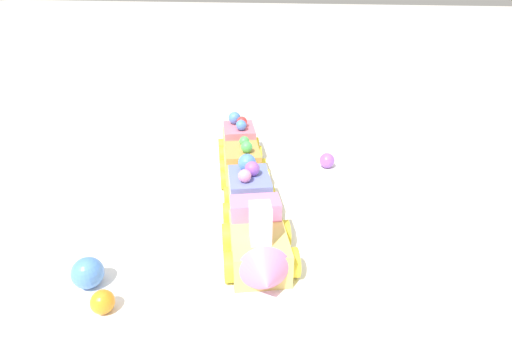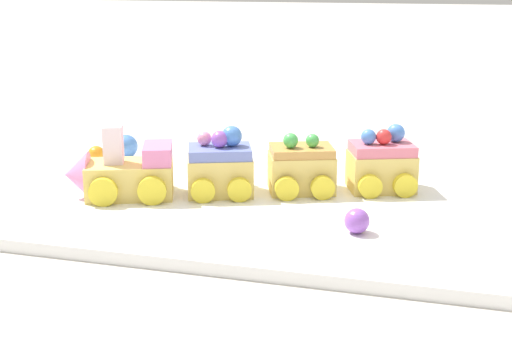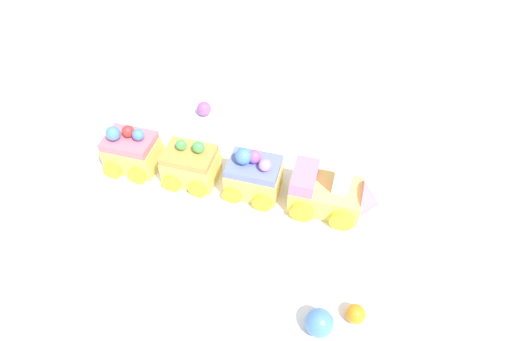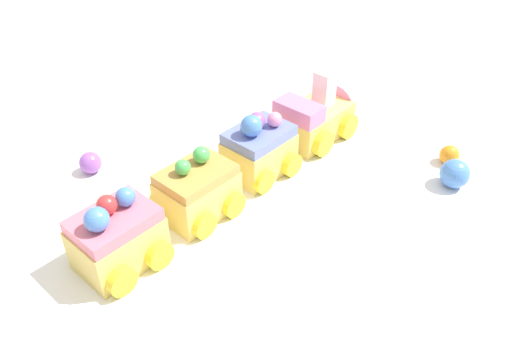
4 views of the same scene
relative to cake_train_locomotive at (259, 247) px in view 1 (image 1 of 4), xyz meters
The scene contains 9 objects.
ground_plane 0.13m from the cake_train_locomotive, 147.82° to the right, with size 10.00×10.00×0.00m, color beige.
display_board 0.13m from the cake_train_locomotive, 147.82° to the right, with size 0.68×0.42×0.01m, color white.
cake_train_locomotive is the anchor object (origin of this frame).
cake_car_blueberry 0.10m from the cake_train_locomotive, 159.56° to the right, with size 0.08×0.08×0.07m.
cake_car_caramel 0.19m from the cake_train_locomotive, 159.61° to the right, with size 0.08×0.08×0.06m.
cake_car_strawberry 0.28m from the cake_train_locomotive, 159.57° to the right, with size 0.08×0.08×0.07m.
gumball_purple 0.26m from the cake_train_locomotive, behind, with size 0.02×0.02×0.02m, color #9956C6.
gumball_orange 0.15m from the cake_train_locomotive, 51.95° to the right, with size 0.02×0.02×0.02m, color orange.
gumball_blue 0.16m from the cake_train_locomotive, 66.06° to the right, with size 0.03×0.03×0.03m, color #4C84E0.
Camera 1 is at (0.42, 0.14, 0.27)m, focal length 28.00 mm.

